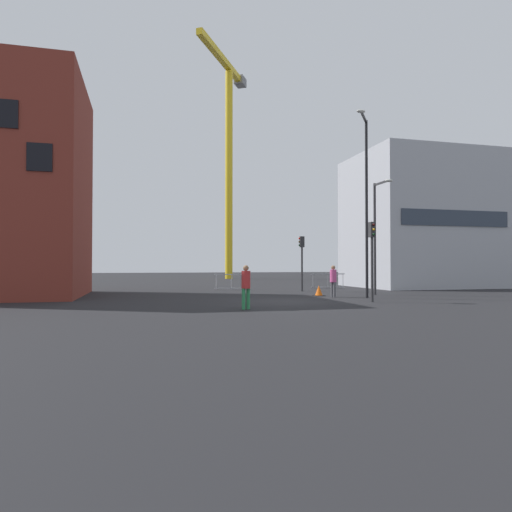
# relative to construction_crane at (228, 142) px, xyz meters

# --- Properties ---
(ground) EXTENTS (160.00, 160.00, 0.00)m
(ground) POSITION_rel_construction_crane_xyz_m (-3.67, -33.80, -16.83)
(ground) COLOR black
(brick_building) EXTENTS (7.27, 8.39, 11.75)m
(brick_building) POSITION_rel_construction_crane_xyz_m (-16.96, -27.46, -10.96)
(brick_building) COLOR maroon
(brick_building) RESTS_ON ground
(office_block) EXTENTS (10.11, 8.32, 10.19)m
(office_block) POSITION_rel_construction_crane_xyz_m (10.84, -23.18, -11.73)
(office_block) COLOR #A8AAB2
(office_block) RESTS_ON ground
(construction_crane) EXTENTS (8.15, 12.84, 26.61)m
(construction_crane) POSITION_rel_construction_crane_xyz_m (0.00, 0.00, 0.00)
(construction_crane) COLOR yellow
(construction_crane) RESTS_ON ground
(streetlamp_tall) EXTENTS (1.38, 1.71, 9.20)m
(streetlamp_tall) POSITION_rel_construction_crane_xyz_m (0.92, -33.14, -11.49)
(streetlamp_tall) COLOR black
(streetlamp_tall) RESTS_ON ground
(streetlamp_short) EXTENTS (0.44, 1.71, 6.37)m
(streetlamp_short) POSITION_rel_construction_crane_xyz_m (2.68, -31.09, -13.02)
(streetlamp_short) COLOR #2D2D30
(streetlamp_short) RESTS_ON ground
(traffic_light_near) EXTENTS (0.38, 0.26, 3.55)m
(traffic_light_near) POSITION_rel_construction_crane_xyz_m (-0.15, -26.49, -14.42)
(traffic_light_near) COLOR #2D2D30
(traffic_light_near) RESTS_ON ground
(traffic_light_verge) EXTENTS (0.24, 0.37, 3.68)m
(traffic_light_verge) POSITION_rel_construction_crane_xyz_m (0.07, -35.28, -14.34)
(traffic_light_verge) COLOR #2D2D30
(traffic_light_verge) RESTS_ON ground
(pedestrian_walking) EXTENTS (0.34, 0.34, 1.70)m
(pedestrian_walking) POSITION_rel_construction_crane_xyz_m (-6.32, -37.16, -15.84)
(pedestrian_walking) COLOR #2D844C
(pedestrian_walking) RESTS_ON ground
(pedestrian_waiting) EXTENTS (0.34, 0.34, 1.68)m
(pedestrian_waiting) POSITION_rel_construction_crane_xyz_m (-0.40, -31.99, -15.86)
(pedestrian_waiting) COLOR #4C4C51
(pedestrian_waiting) RESTS_ON ground
(safety_barrier_front) EXTENTS (2.48, 0.35, 1.08)m
(safety_barrier_front) POSITION_rel_construction_crane_xyz_m (2.86, -23.73, -16.27)
(safety_barrier_front) COLOR gray
(safety_barrier_front) RESTS_ON ground
(safety_barrier_mid_span) EXTENTS (2.30, 0.22, 1.08)m
(safety_barrier_mid_span) POSITION_rel_construction_crane_xyz_m (-4.25, -23.67, -16.27)
(safety_barrier_mid_span) COLOR #B2B5BA
(safety_barrier_mid_span) RESTS_ON ground
(traffic_cone_orange) EXTENTS (0.57, 0.57, 0.57)m
(traffic_cone_orange) POSITION_rel_construction_crane_xyz_m (-0.74, -30.81, -16.57)
(traffic_cone_orange) COLOR black
(traffic_cone_orange) RESTS_ON ground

